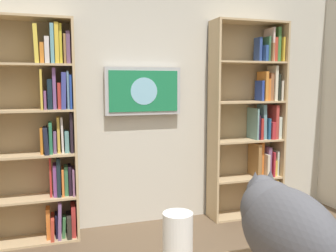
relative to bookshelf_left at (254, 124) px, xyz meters
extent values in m
cube|color=beige|center=(1.21, -0.17, 0.34)|extent=(4.52, 0.06, 2.70)
cube|color=tan|center=(-0.29, 0.02, 0.04)|extent=(0.02, 0.28, 2.10)
cube|color=tan|center=(0.50, 0.02, 0.04)|extent=(0.02, 0.28, 2.10)
cube|color=tan|center=(0.11, -0.11, 0.04)|extent=(0.81, 0.01, 2.10)
cube|color=tan|center=(0.11, 0.02, -1.00)|extent=(0.77, 0.27, 0.02)
cube|color=tan|center=(0.11, 0.02, -0.59)|extent=(0.77, 0.27, 0.02)
cube|color=tan|center=(0.11, 0.02, -0.17)|extent=(0.77, 0.27, 0.02)
cube|color=tan|center=(0.11, 0.02, 0.24)|extent=(0.77, 0.27, 0.02)
cube|color=tan|center=(0.11, 0.02, 0.66)|extent=(0.77, 0.27, 0.02)
cube|color=tan|center=(0.11, 0.02, 1.08)|extent=(0.77, 0.27, 0.02)
cube|color=#BB3135|center=(-0.26, 0.04, -0.87)|extent=(0.02, 0.19, 0.25)
cube|color=gold|center=(-0.21, 0.03, -0.80)|extent=(0.05, 0.22, 0.38)
cube|color=#291D27|center=(-0.16, 0.04, -0.82)|extent=(0.04, 0.18, 0.35)
cube|color=orange|center=(-0.12, 0.03, -0.83)|extent=(0.03, 0.17, 0.33)
cube|color=#37843B|center=(-0.08, 0.02, -0.88)|extent=(0.03, 0.21, 0.22)
cube|color=#AB2B27|center=(-0.04, 0.03, -0.89)|extent=(0.05, 0.12, 0.21)
cube|color=silver|center=(-0.26, 0.02, -0.44)|extent=(0.02, 0.15, 0.27)
cube|color=gold|center=(-0.22, 0.03, -0.49)|extent=(0.04, 0.14, 0.17)
cube|color=#B52834|center=(-0.18, 0.02, -0.44)|extent=(0.02, 0.24, 0.27)
cube|color=#82557D|center=(-0.15, 0.01, -0.42)|extent=(0.04, 0.19, 0.32)
cube|color=beige|center=(-0.10, 0.04, -0.45)|extent=(0.03, 0.22, 0.25)
cube|color=orange|center=(-0.07, 0.02, -0.39)|extent=(0.03, 0.12, 0.38)
cube|color=olive|center=(-0.04, 0.03, -0.46)|extent=(0.02, 0.12, 0.24)
cube|color=#9F713F|center=(-0.01, 0.01, -0.39)|extent=(0.04, 0.23, 0.36)
cube|color=silver|center=(-0.25, 0.03, -0.04)|extent=(0.04, 0.19, 0.24)
cube|color=#BC3D38|center=(-0.21, 0.03, 0.02)|extent=(0.03, 0.20, 0.37)
cube|color=#BE2D34|center=(-0.16, 0.03, -0.07)|extent=(0.04, 0.22, 0.19)
cube|color=#245988|center=(-0.12, 0.02, -0.05)|extent=(0.02, 0.20, 0.23)
cube|color=#6797A6|center=(-0.08, 0.02, 0.03)|extent=(0.05, 0.14, 0.38)
cube|color=#AD2724|center=(-0.03, 0.04, -0.05)|extent=(0.03, 0.14, 0.23)
cube|color=#2A142B|center=(0.00, 0.03, -0.03)|extent=(0.02, 0.15, 0.26)
cube|color=#71A2A4|center=(0.03, 0.01, 0.01)|extent=(0.02, 0.22, 0.34)
cube|color=beige|center=(-0.26, 0.01, 0.36)|extent=(0.02, 0.22, 0.21)
cube|color=black|center=(-0.23, 0.02, 0.40)|extent=(0.02, 0.20, 0.29)
cube|color=beige|center=(-0.19, 0.03, 0.44)|extent=(0.03, 0.17, 0.37)
cube|color=#9B613C|center=(-0.15, 0.03, 0.40)|extent=(0.04, 0.14, 0.30)
cube|color=orange|center=(-0.11, 0.03, 0.37)|extent=(0.03, 0.15, 0.24)
cube|color=orange|center=(-0.07, 0.02, 0.41)|extent=(0.03, 0.19, 0.31)
cube|color=#28409C|center=(-0.03, 0.03, 0.36)|extent=(0.03, 0.15, 0.22)
cube|color=gold|center=(-0.26, 0.03, 0.80)|extent=(0.02, 0.18, 0.26)
cube|color=#43813D|center=(-0.22, 0.02, 0.85)|extent=(0.04, 0.14, 0.36)
cube|color=#BF3E2C|center=(-0.18, 0.01, 0.80)|extent=(0.04, 0.18, 0.25)
cube|color=beige|center=(-0.14, 0.01, 0.85)|extent=(0.02, 0.19, 0.35)
cube|color=#A2683F|center=(-0.11, 0.03, 0.76)|extent=(0.03, 0.23, 0.19)
cube|color=#3A6D47|center=(-0.09, 0.02, 0.80)|extent=(0.02, 0.18, 0.26)
cube|color=#294B92|center=(-0.05, 0.04, 0.75)|extent=(0.03, 0.19, 0.17)
cube|color=#2F498F|center=(-0.01, 0.01, 0.80)|extent=(0.03, 0.12, 0.25)
cube|color=tan|center=(1.91, 0.02, 0.00)|extent=(0.02, 0.28, 2.03)
cube|color=tan|center=(2.31, -0.11, 0.00)|extent=(0.83, 0.01, 2.03)
cube|color=tan|center=(2.31, 0.02, -1.00)|extent=(0.79, 0.27, 0.02)
cube|color=tan|center=(2.31, 0.02, -0.60)|extent=(0.79, 0.27, 0.02)
cube|color=tan|center=(2.31, 0.02, -0.20)|extent=(0.79, 0.27, 0.02)
cube|color=tan|center=(2.31, 0.02, 0.20)|extent=(0.79, 0.27, 0.02)
cube|color=tan|center=(2.31, 0.02, 0.60)|extent=(0.79, 0.27, 0.02)
cube|color=tan|center=(2.31, 0.02, 1.01)|extent=(0.79, 0.27, 0.02)
cube|color=#B93330|center=(1.95, 0.02, -0.84)|extent=(0.04, 0.18, 0.30)
cube|color=#2B2820|center=(1.99, 0.03, -0.89)|extent=(0.04, 0.21, 0.21)
cube|color=#427C45|center=(2.03, 0.03, -0.90)|extent=(0.04, 0.13, 0.20)
cube|color=slate|center=(2.07, 0.02, -0.82)|extent=(0.04, 0.23, 0.35)
cube|color=black|center=(2.10, 0.02, -0.88)|extent=(0.03, 0.14, 0.22)
cube|color=#BD3D2A|center=(2.13, 0.03, -0.89)|extent=(0.04, 0.23, 0.20)
cube|color=orange|center=(2.17, 0.02, -0.85)|extent=(0.04, 0.13, 0.29)
cube|color=#86587D|center=(1.94, 0.02, -0.47)|extent=(0.02, 0.22, 0.25)
cube|color=black|center=(1.96, 0.02, -0.45)|extent=(0.03, 0.17, 0.27)
cube|color=#3C7C4F|center=(2.00, 0.02, -0.46)|extent=(0.03, 0.14, 0.27)
cube|color=orange|center=(2.03, 0.02, -0.46)|extent=(0.02, 0.18, 0.25)
cube|color=black|center=(2.06, 0.04, -0.41)|extent=(0.03, 0.15, 0.36)
cube|color=#7F4085|center=(2.10, 0.02, -0.44)|extent=(0.03, 0.17, 0.29)
cube|color=red|center=(2.13, 0.02, -0.41)|extent=(0.02, 0.14, 0.37)
cube|color=black|center=(1.94, 0.04, -0.01)|extent=(0.03, 0.16, 0.37)
cube|color=#649E9B|center=(1.98, 0.01, -0.09)|extent=(0.04, 0.15, 0.20)
cube|color=silver|center=(2.02, 0.03, -0.03)|extent=(0.02, 0.13, 0.32)
cube|color=gold|center=(2.05, 0.01, -0.03)|extent=(0.02, 0.12, 0.33)
cube|color=slate|center=(2.09, 0.02, -0.09)|extent=(0.03, 0.14, 0.20)
cube|color=#2B7850|center=(2.12, 0.02, -0.05)|extent=(0.03, 0.17, 0.28)
cube|color=#1C1E2E|center=(2.16, 0.03, -0.07)|extent=(0.05, 0.23, 0.24)
cube|color=orange|center=(2.20, 0.03, -0.07)|extent=(0.02, 0.13, 0.24)
cube|color=#21409D|center=(1.94, 0.03, 0.36)|extent=(0.02, 0.24, 0.31)
cube|color=#6D92AC|center=(1.96, 0.02, 0.38)|extent=(0.02, 0.22, 0.34)
cube|color=#3A4090|center=(2.00, 0.04, 0.38)|extent=(0.05, 0.21, 0.33)
cube|color=#BD332B|center=(2.03, 0.03, 0.33)|extent=(0.03, 0.17, 0.23)
cube|color=#774E88|center=(2.07, 0.04, 0.40)|extent=(0.03, 0.15, 0.37)
cube|color=#13232E|center=(2.11, 0.02, 0.34)|extent=(0.04, 0.19, 0.27)
cube|color=#7C4979|center=(2.15, 0.02, 0.29)|extent=(0.02, 0.24, 0.16)
cube|color=gold|center=(2.18, 0.03, 0.39)|extent=(0.02, 0.24, 0.35)
cube|color=slate|center=(1.94, 0.01, 0.76)|extent=(0.03, 0.16, 0.29)
cube|color=olive|center=(1.97, 0.03, 0.74)|extent=(0.02, 0.19, 0.26)
cube|color=gold|center=(2.01, 0.02, 0.79)|extent=(0.02, 0.18, 0.35)
cube|color=gold|center=(2.04, 0.04, 0.79)|extent=(0.04, 0.19, 0.35)
cube|color=#629EAA|center=(2.08, 0.02, 0.78)|extent=(0.03, 0.24, 0.34)
cube|color=silver|center=(2.12, 0.03, 0.73)|extent=(0.04, 0.21, 0.23)
cube|color=orange|center=(2.17, 0.01, 0.71)|extent=(0.03, 0.12, 0.18)
cube|color=yellow|center=(2.21, 0.03, 0.78)|extent=(0.04, 0.19, 0.33)
cube|color=#B7B7BC|center=(1.23, -0.09, 0.36)|extent=(0.77, 0.06, 0.47)
cube|color=#1E7F4C|center=(1.23, -0.06, 0.36)|extent=(0.70, 0.01, 0.40)
cylinder|color=#8CCCEA|center=(1.23, -0.05, 0.36)|extent=(0.27, 0.00, 0.27)
ellipsoid|color=#4C4C51|center=(1.26, 2.32, -0.12)|extent=(0.27, 0.52, 0.34)
ellipsoid|color=#4C4C51|center=(1.26, 2.20, -0.08)|extent=(0.23, 0.29, 0.26)
sphere|color=#4C4C51|center=(1.26, 2.14, -0.01)|extent=(0.13, 0.13, 0.13)
cone|color=#4C4C51|center=(1.22, 2.14, 0.04)|extent=(0.06, 0.06, 0.07)
cone|color=#4C4C51|center=(1.29, 2.14, 0.04)|extent=(0.06, 0.06, 0.07)
cone|color=beige|center=(1.22, 2.14, 0.04)|extent=(0.03, 0.03, 0.05)
cone|color=beige|center=(1.29, 2.14, 0.04)|extent=(0.03, 0.03, 0.05)
cylinder|color=white|center=(1.67, 2.25, -0.15)|extent=(0.11, 0.11, 0.27)
camera|label=1|loc=(2.09, 3.42, 0.44)|focal=38.40mm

